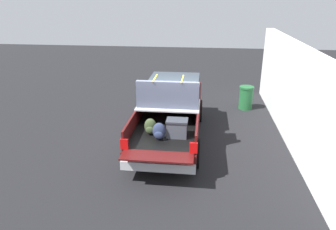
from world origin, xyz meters
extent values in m
plane|color=black|center=(0.00, 0.00, 0.00)|extent=(40.00, 40.00, 0.00)
cube|color=#470F0F|center=(0.00, 0.00, 0.62)|extent=(5.50, 1.92, 0.45)
cube|color=black|center=(-1.20, 0.00, 0.87)|extent=(2.80, 1.80, 0.04)
cube|color=#470F0F|center=(-1.20, 0.93, 1.10)|extent=(2.80, 0.06, 0.50)
cube|color=#470F0F|center=(-1.20, -0.93, 1.10)|extent=(2.80, 0.06, 0.50)
cube|color=#470F0F|center=(0.17, 0.00, 1.10)|extent=(0.06, 1.80, 0.50)
cube|color=#470F0F|center=(-2.88, 0.00, 0.87)|extent=(0.55, 1.80, 0.04)
cube|color=#B2B2B7|center=(-0.43, 0.00, 1.37)|extent=(1.25, 1.92, 0.04)
cube|color=#470F0F|center=(1.35, 0.00, 1.10)|extent=(2.30, 1.92, 0.50)
cube|color=#2D3842|center=(1.25, 0.00, 1.58)|extent=(1.94, 1.76, 0.45)
cube|color=#470F0F|center=(2.70, 0.00, 1.04)|extent=(0.40, 1.82, 0.38)
cube|color=#B2B2B7|center=(-2.72, 0.00, 0.52)|extent=(0.24, 1.92, 0.24)
cube|color=red|center=(-2.62, 0.88, 1.03)|extent=(0.06, 0.20, 0.28)
cube|color=red|center=(-2.62, -0.88, 1.03)|extent=(0.06, 0.20, 0.28)
cylinder|color=black|center=(1.75, 0.88, 0.42)|extent=(0.84, 0.30, 0.84)
cylinder|color=black|center=(1.75, -0.88, 0.42)|extent=(0.84, 0.30, 0.84)
cylinder|color=black|center=(-1.75, 0.88, 0.42)|extent=(0.84, 0.30, 0.84)
cylinder|color=black|center=(-1.75, -0.88, 0.42)|extent=(0.84, 0.30, 0.84)
cube|color=#474C56|center=(-1.68, -0.38, 1.12)|extent=(0.40, 0.55, 0.45)
cube|color=#31353C|center=(-1.68, -0.38, 1.37)|extent=(0.44, 0.59, 0.05)
ellipsoid|color=#283351|center=(-1.93, 0.08, 1.13)|extent=(0.20, 0.36, 0.48)
ellipsoid|color=#283351|center=(-2.04, 0.08, 1.06)|extent=(0.09, 0.25, 0.21)
ellipsoid|color=#384728|center=(-1.62, 0.38, 1.13)|extent=(0.20, 0.35, 0.47)
ellipsoid|color=#384728|center=(-1.73, 0.38, 1.06)|extent=(0.09, 0.24, 0.21)
cube|color=#4C5166|center=(-0.43, 0.00, 1.60)|extent=(0.83, 1.86, 0.42)
cube|color=#4C5166|center=(-0.76, 0.00, 2.01)|extent=(0.16, 1.86, 0.40)
cube|color=#4C5166|center=(-0.38, 0.83, 1.92)|extent=(0.59, 0.20, 0.22)
cube|color=#4C5166|center=(-0.38, -0.83, 1.92)|extent=(0.59, 0.20, 0.22)
cube|color=yellow|center=(-0.43, 0.42, 2.22)|extent=(0.93, 0.03, 0.02)
cube|color=yellow|center=(-0.43, -0.42, 2.22)|extent=(0.93, 0.03, 0.02)
cube|color=white|center=(0.72, -3.99, 1.57)|extent=(10.26, 0.36, 3.14)
cylinder|color=#1E592D|center=(3.43, -2.86, 0.45)|extent=(0.56, 0.56, 0.90)
cylinder|color=#1E592D|center=(3.43, -2.86, 0.94)|extent=(0.60, 0.60, 0.08)
camera|label=1|loc=(-9.68, -1.08, 4.59)|focal=33.82mm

